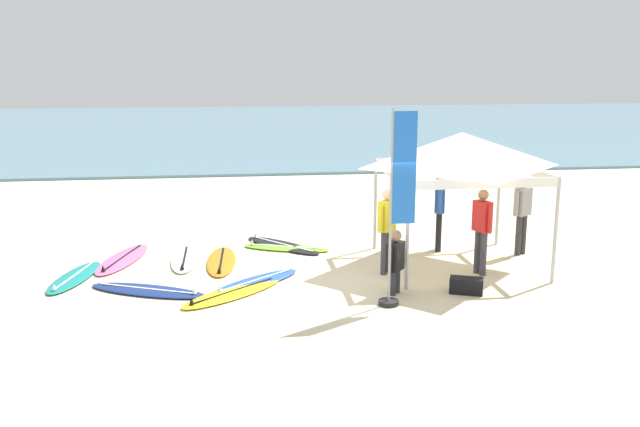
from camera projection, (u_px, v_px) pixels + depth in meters
name	position (u px, v px, depth m)	size (l,w,h in m)	color
ground_plane	(350.00, 285.00, 13.22)	(80.00, 80.00, 0.00)	beige
sea	(265.00, 127.00, 42.91)	(80.00, 36.00, 0.10)	#568499
canopy_tent	(461.00, 150.00, 14.01)	(2.98, 2.98, 2.75)	#B7B7BC
surfboard_orange	(221.00, 261.00, 14.61)	(0.69, 2.23, 0.19)	orange
surfboard_blue	(255.00, 282.00, 13.27)	(1.99, 1.82, 0.19)	blue
surfboard_pink	(122.00, 259.00, 14.77)	(1.21, 2.46, 0.19)	pink
surfboard_teal	(74.00, 277.00, 13.56)	(1.01, 2.19, 0.19)	#19847F
surfboard_navy	(148.00, 290.00, 12.78)	(2.37, 1.53, 0.19)	navy
surfboard_black	(282.00, 245.00, 15.87)	(1.89, 2.07, 0.19)	black
surfboard_white	(185.00, 259.00, 14.77)	(0.56, 2.06, 0.19)	white
surfboard_lime	(286.00, 248.00, 15.65)	(2.03, 1.17, 0.19)	#7AD12D
surfboard_yellow	(233.00, 293.00, 12.66)	(2.14, 1.97, 0.19)	yellow
person_red	(482.00, 226.00, 13.66)	(0.32, 0.53, 1.71)	#383842
person_yellow	(387.00, 225.00, 13.70)	(0.41, 0.43, 1.71)	#383842
person_grey	(522.00, 210.00, 15.06)	(0.48, 0.38, 1.71)	#2D2D33
person_blue	(439.00, 207.00, 15.35)	(0.32, 0.53, 1.71)	black
person_black	(395.00, 259.00, 12.58)	(0.39, 0.46, 1.20)	#2D2D33
banner_flag	(397.00, 216.00, 11.82)	(0.60, 0.36, 3.40)	#99999E
gear_bag_near_tent	(466.00, 286.00, 12.73)	(0.60, 0.32, 0.28)	black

